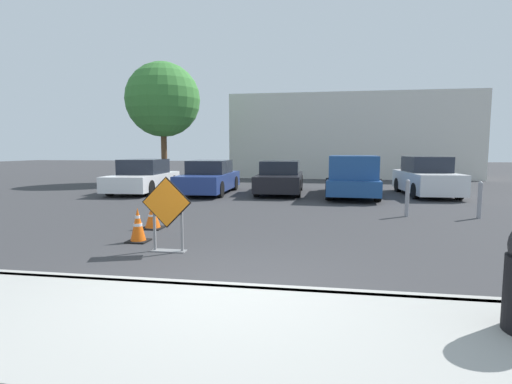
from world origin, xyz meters
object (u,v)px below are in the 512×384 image
object	(u,v)px
parked_car_third	(280,178)
parked_car_fourth	(426,178)
pickup_truck	(353,178)
bollard_nearest	(407,197)
road_closed_sign	(167,210)
parked_car_nearest	(144,177)
traffic_cone_second	(153,216)
traffic_cone_nearest	(138,225)
bollard_second	(480,199)
parked_car_second	(209,178)

from	to	relation	value
parked_car_third	parked_car_fourth	world-z (taller)	parked_car_fourth
pickup_truck	bollard_nearest	world-z (taller)	pickup_truck
road_closed_sign	bollard_nearest	xyz separation A→B (m)	(5.09, 4.76, -0.22)
parked_car_nearest	parked_car_third	distance (m)	5.95
road_closed_sign	traffic_cone_second	distance (m)	2.37
traffic_cone_nearest	traffic_cone_second	world-z (taller)	traffic_cone_nearest
parked_car_nearest	pickup_truck	distance (m)	8.88
parked_car_fourth	bollard_second	world-z (taller)	parked_car_fourth
parked_car_third	parked_car_fourth	size ratio (longest dim) A/B	1.00
parked_car_fourth	bollard_second	distance (m)	5.54
parked_car_nearest	bollard_second	distance (m)	12.83
parked_car_second	bollard_second	size ratio (longest dim) A/B	4.61
parked_car_fourth	traffic_cone_nearest	bearing A→B (deg)	47.49
road_closed_sign	traffic_cone_second	xyz separation A→B (m)	(-1.18, 2.01, -0.47)
parked_car_second	bollard_second	world-z (taller)	parked_car_second
parked_car_second	pickup_truck	size ratio (longest dim) A/B	0.88
traffic_cone_nearest	parked_car_third	xyz separation A→B (m)	(1.90, 9.38, 0.31)
traffic_cone_nearest	traffic_cone_second	size ratio (longest dim) A/B	1.12
parked_car_third	pickup_truck	size ratio (longest dim) A/B	0.83
parked_car_third	parked_car_nearest	bearing A→B (deg)	3.31
bollard_nearest	traffic_cone_second	bearing A→B (deg)	-156.31
road_closed_sign	parked_car_nearest	size ratio (longest dim) A/B	0.29
pickup_truck	road_closed_sign	bearing A→B (deg)	70.21
road_closed_sign	parked_car_third	distance (m)	10.11
parked_car_nearest	road_closed_sign	bearing A→B (deg)	113.92
traffic_cone_nearest	bollard_nearest	size ratio (longest dim) A/B	0.67
parked_car_nearest	bollard_nearest	distance (m)	11.12
road_closed_sign	parked_car_nearest	bearing A→B (deg)	117.22
parked_car_third	bollard_nearest	distance (m)	6.69
bollard_nearest	pickup_truck	bearing A→B (deg)	104.24
traffic_cone_second	parked_car_second	world-z (taller)	parked_car_second
bollard_second	parked_car_fourth	bearing A→B (deg)	90.33
parked_car_fourth	bollard_nearest	bearing A→B (deg)	68.27
bollard_nearest	parked_car_third	bearing A→B (deg)	127.67
parked_car_second	bollard_nearest	size ratio (longest dim) A/B	4.48
parked_car_second	bollard_nearest	world-z (taller)	parked_car_second
traffic_cone_second	road_closed_sign	bearing A→B (deg)	-59.69
traffic_cone_second	pickup_truck	world-z (taller)	pickup_truck
traffic_cone_second	parked_car_nearest	xyz separation A→B (m)	(-3.75, 7.57, 0.36)
bollard_nearest	bollard_second	size ratio (longest dim) A/B	1.03
traffic_cone_second	parked_car_second	distance (m)	7.64
traffic_cone_nearest	parked_car_third	world-z (taller)	parked_car_third
parked_car_nearest	parked_car_third	xyz separation A→B (m)	(5.93, 0.47, -0.01)
traffic_cone_second	bollard_second	world-z (taller)	bollard_second
traffic_cone_nearest	pickup_truck	distance (m)	9.87
traffic_cone_nearest	parked_car_third	size ratio (longest dim) A/B	0.16
parked_car_third	bollard_second	bearing A→B (deg)	137.09
pickup_truck	parked_car_fourth	size ratio (longest dim) A/B	1.21
bollard_nearest	parked_car_fourth	bearing A→B (deg)	71.65
traffic_cone_second	pickup_truck	distance (m)	8.89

